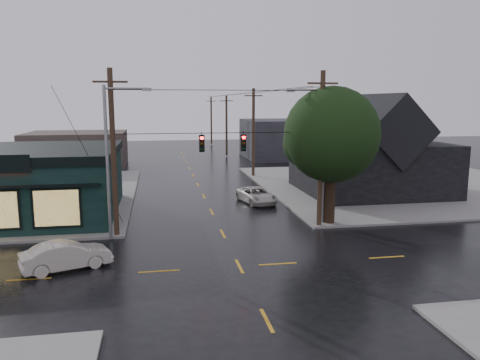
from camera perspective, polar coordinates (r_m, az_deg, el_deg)
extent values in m
plane|color=black|center=(23.96, -0.08, -10.48)|extent=(160.00, 160.00, 0.00)
cube|color=gray|center=(49.16, 19.19, -0.54)|extent=(28.00, 28.00, 0.15)
cube|color=black|center=(37.36, -27.21, -0.71)|extent=(16.00, 12.00, 4.20)
cube|color=black|center=(43.89, 15.55, 1.57)|extent=(12.00, 11.00, 4.50)
cylinder|color=black|center=(31.82, 10.93, -1.15)|extent=(0.70, 0.70, 4.50)
sphere|color=black|center=(31.36, 11.14, 5.46)|extent=(6.33, 6.33, 6.33)
cylinder|color=black|center=(29.00, -2.33, 5.76)|extent=(13.00, 0.04, 0.04)
cube|color=#342A26|center=(63.27, -19.25, 3.54)|extent=(12.00, 10.00, 4.40)
cube|color=#242328|center=(70.27, 6.43, 5.04)|extent=(14.00, 12.00, 5.60)
imported|color=beige|center=(24.87, -20.41, -8.63)|extent=(4.52, 2.96, 1.41)
imported|color=#BCB7AE|center=(38.34, 2.02, -1.87)|extent=(3.02, 4.94, 1.28)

